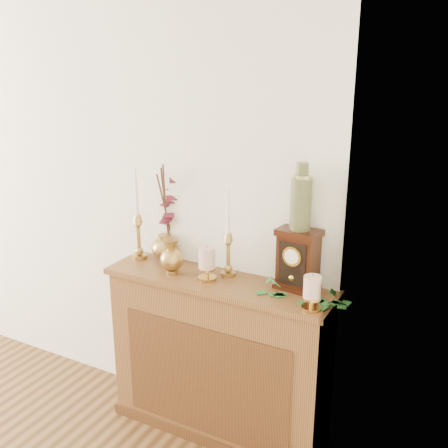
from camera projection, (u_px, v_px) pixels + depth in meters
The scene contains 10 objects.
console_shelf at pixel (218, 363), 2.86m from camera, with size 1.24×0.34×0.93m.
candlestick_left at pixel (138, 230), 2.95m from camera, with size 0.09×0.09×0.53m.
candlestick_center at pixel (228, 247), 2.71m from camera, with size 0.08×0.08×0.48m.
bud_vase at pixel (171, 257), 2.75m from camera, with size 0.12×0.12×0.19m.
ginger_jar at pixel (169, 216), 2.93m from camera, with size 0.23×0.24×0.56m.
pillar_candle_left at pixel (207, 262), 2.68m from camera, with size 0.10×0.10×0.19m.
pillar_candle_right at pixel (312, 291), 2.36m from camera, with size 0.09×0.09×0.17m.
ivy_garland at pixel (296, 296), 2.49m from camera, with size 0.47×0.21×0.08m.
mantel_clock at pixel (298, 260), 2.56m from camera, with size 0.22×0.17×0.31m.
ceramic_vase at pixel (301, 200), 2.47m from camera, with size 0.10×0.10×0.32m.
Camera 1 is at (2.61, -0.09, 2.02)m, focal length 42.00 mm.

